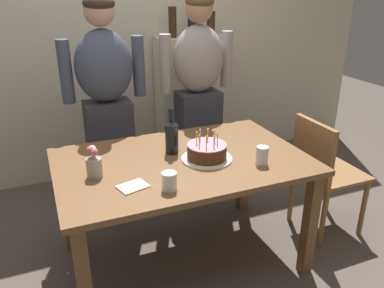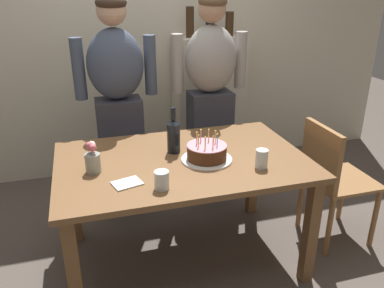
{
  "view_description": "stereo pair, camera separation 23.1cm",
  "coord_description": "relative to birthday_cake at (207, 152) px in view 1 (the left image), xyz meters",
  "views": [
    {
      "loc": [
        -0.76,
        -2.0,
        1.73
      ],
      "look_at": [
        0.05,
        -0.03,
        0.84
      ],
      "focal_mm": 36.4,
      "sensor_mm": 36.0,
      "label": 1
    },
    {
      "loc": [
        -0.54,
        -2.07,
        1.73
      ],
      "look_at": [
        0.05,
        -0.03,
        0.84
      ],
      "focal_mm": 36.4,
      "sensor_mm": 36.0,
      "label": 2
    }
  ],
  "objects": [
    {
      "name": "shelf_cabinet",
      "position": [
        0.48,
        1.39,
        -0.14
      ],
      "size": [
        0.65,
        0.3,
        1.55
      ],
      "color": "beige",
      "rests_on": "ground_plane"
    },
    {
      "name": "dining_chair",
      "position": [
        0.9,
        -0.0,
        -0.27
      ],
      "size": [
        0.42,
        0.42,
        0.87
      ],
      "rotation": [
        0.0,
        0.0,
        1.57
      ],
      "color": "olive",
      "rests_on": "ground_plane"
    },
    {
      "name": "dining_table",
      "position": [
        -0.13,
        0.06,
        -0.14
      ],
      "size": [
        1.5,
        0.96,
        0.74
      ],
      "color": "brown",
      "rests_on": "ground_plane"
    },
    {
      "name": "water_glass_far",
      "position": [
        -0.33,
        -0.26,
        0.0
      ],
      "size": [
        0.08,
        0.08,
        0.1
      ],
      "primitive_type": "cylinder",
      "color": "silver",
      "rests_on": "dining_table"
    },
    {
      "name": "napkin_stack",
      "position": [
        -0.5,
        -0.16,
        -0.04
      ],
      "size": [
        0.17,
        0.15,
        0.01
      ],
      "primitive_type": "cube",
      "rotation": [
        0.0,
        0.0,
        0.28
      ],
      "color": "white",
      "rests_on": "dining_table"
    },
    {
      "name": "birthday_cake",
      "position": [
        0.0,
        0.0,
        0.0
      ],
      "size": [
        0.31,
        0.31,
        0.18
      ],
      "color": "white",
      "rests_on": "dining_table"
    },
    {
      "name": "ground_plane",
      "position": [
        -0.13,
        0.06,
        -0.79
      ],
      "size": [
        10.0,
        10.0,
        0.0
      ],
      "primitive_type": "plane",
      "color": "#564C44"
    },
    {
      "name": "water_glass_near",
      "position": [
        0.27,
        -0.18,
        0.01
      ],
      "size": [
        0.07,
        0.07,
        0.11
      ],
      "primitive_type": "cylinder",
      "color": "silver",
      "rests_on": "dining_table"
    },
    {
      "name": "flower_vase",
      "position": [
        -0.66,
        0.03,
        0.03
      ],
      "size": [
        0.09,
        0.09,
        0.18
      ],
      "color": "#999E93",
      "rests_on": "dining_table"
    },
    {
      "name": "back_wall",
      "position": [
        -0.13,
        1.61,
        0.51
      ],
      "size": [
        5.2,
        0.1,
        2.6
      ],
      "primitive_type": "cube",
      "color": "beige",
      "rests_on": "ground_plane"
    },
    {
      "name": "wine_bottle",
      "position": [
        -0.16,
        0.18,
        0.07
      ],
      "size": [
        0.08,
        0.08,
        0.29
      ],
      "color": "black",
      "rests_on": "dining_table"
    },
    {
      "name": "person_man_bearded",
      "position": [
        -0.42,
        0.85,
        0.09
      ],
      "size": [
        0.61,
        0.27,
        1.66
      ],
      "rotation": [
        0.0,
        0.0,
        3.14
      ],
      "color": "#33333D",
      "rests_on": "ground_plane"
    },
    {
      "name": "person_woman_cardigan",
      "position": [
        0.31,
        0.85,
        0.09
      ],
      "size": [
        0.61,
        0.27,
        1.66
      ],
      "rotation": [
        0.0,
        0.0,
        3.14
      ],
      "color": "#33333D",
      "rests_on": "ground_plane"
    }
  ]
}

